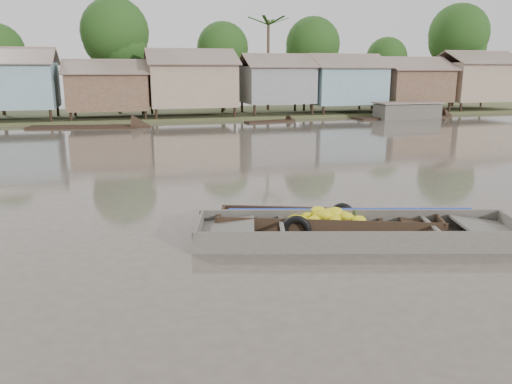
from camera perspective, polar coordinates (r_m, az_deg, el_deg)
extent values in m
plane|color=#4E453C|center=(11.46, 1.37, -5.64)|extent=(120.00, 120.00, 0.00)
cube|color=#384723|center=(43.63, -11.27, 8.56)|extent=(120.00, 12.00, 0.50)
cube|color=#7495A0|center=(40.54, -26.29, 10.87)|extent=(6.20, 5.20, 3.20)
cube|color=brown|center=(39.16, -27.00, 13.76)|extent=(6.60, 3.02, 1.28)
cube|color=brown|center=(41.92, -26.24, 13.75)|extent=(6.60, 3.02, 1.28)
cube|color=brown|center=(39.89, -16.58, 10.96)|extent=(5.80, 4.60, 2.70)
cube|color=brown|center=(38.61, -16.79, 13.55)|extent=(6.20, 2.67, 1.14)
cube|color=brown|center=(41.10, -16.73, 13.54)|extent=(6.20, 2.67, 1.14)
cube|color=gray|center=(40.26, -7.44, 12.07)|extent=(6.50, 5.30, 3.30)
cube|color=brown|center=(38.84, -7.23, 15.12)|extent=(6.90, 3.08, 1.31)
cube|color=brown|center=(41.67, -7.82, 15.01)|extent=(6.90, 3.08, 1.31)
cube|color=gray|center=(41.82, 2.32, 12.17)|extent=(5.40, 4.70, 2.90)
cube|color=brown|center=(40.60, 2.91, 14.79)|extent=(5.80, 2.73, 1.17)
cube|color=brown|center=(43.01, 1.82, 14.75)|extent=(5.80, 2.73, 1.17)
cube|color=#7495A0|center=(44.00, 9.96, 11.93)|extent=(6.00, 5.00, 3.10)
cube|color=brown|center=(42.77, 10.86, 14.52)|extent=(6.40, 2.90, 1.24)
cube|color=brown|center=(45.21, 9.32, 14.54)|extent=(6.40, 2.90, 1.24)
cube|color=brown|center=(47.12, 17.28, 11.58)|extent=(5.70, 4.90, 2.80)
cube|color=brown|center=(45.99, 18.35, 13.77)|extent=(6.10, 2.85, 1.21)
cube|color=brown|center=(48.23, 16.58, 13.87)|extent=(6.10, 2.85, 1.21)
cube|color=gray|center=(50.88, 23.63, 11.46)|extent=(6.30, 5.10, 3.40)
cube|color=brown|center=(49.80, 24.88, 13.80)|extent=(6.70, 2.96, 1.26)
cube|color=brown|center=(51.96, 22.90, 13.94)|extent=(6.70, 2.96, 1.26)
cylinder|color=#473323|center=(45.25, -27.11, 10.63)|extent=(0.28, 0.28, 4.90)
cylinder|color=#473323|center=(43.36, -15.52, 12.48)|extent=(0.28, 0.28, 6.30)
sphere|color=#133812|center=(43.45, -15.83, 17.22)|extent=(5.40, 5.40, 5.40)
cylinder|color=#473323|center=(45.29, -3.77, 12.31)|extent=(0.28, 0.28, 5.25)
sphere|color=#133812|center=(45.31, -3.83, 16.10)|extent=(4.50, 4.50, 4.50)
cylinder|color=#473323|center=(46.62, 6.40, 12.51)|extent=(0.28, 0.28, 5.60)
sphere|color=#133812|center=(46.66, 6.51, 16.44)|extent=(4.80, 4.80, 4.80)
cylinder|color=#473323|center=(50.99, 14.53, 11.68)|extent=(0.28, 0.28, 4.55)
sphere|color=#133812|center=(50.98, 14.71, 14.60)|extent=(3.90, 3.90, 3.90)
cylinder|color=#473323|center=(53.95, 21.77, 12.37)|extent=(0.28, 0.28, 6.65)
sphere|color=#133812|center=(54.05, 22.14, 16.38)|extent=(5.70, 5.70, 5.70)
cylinder|color=#473323|center=(45.77, 1.40, 14.07)|extent=(0.24, 0.24, 8.00)
cube|color=black|center=(12.52, 8.19, -4.46)|extent=(5.34, 2.82, 0.08)
cube|color=black|center=(13.01, 8.09, -2.78)|extent=(5.15, 2.04, 0.50)
cube|color=black|center=(11.91, 8.35, -4.37)|extent=(5.15, 2.04, 0.50)
cube|color=black|center=(12.89, 20.14, -3.68)|extent=(0.47, 1.13, 0.48)
cube|color=black|center=(12.76, 18.15, -3.41)|extent=(1.22, 1.28, 0.19)
cube|color=black|center=(12.59, -3.98, -3.24)|extent=(0.47, 1.13, 0.48)
cube|color=black|center=(12.51, -1.89, -3.04)|extent=(1.22, 1.28, 0.19)
cube|color=black|center=(12.42, 2.36, -2.97)|extent=(0.49, 1.10, 0.05)
cube|color=black|center=(12.57, 14.05, -3.19)|extent=(0.49, 1.10, 0.05)
ellipsoid|color=yellow|center=(12.16, 5.05, -3.64)|extent=(0.50, 0.43, 0.26)
ellipsoid|color=yellow|center=(12.58, 7.48, -2.55)|extent=(0.46, 0.39, 0.24)
ellipsoid|color=yellow|center=(12.32, 7.30, -2.72)|extent=(0.48, 0.40, 0.25)
ellipsoid|color=yellow|center=(12.47, 8.38, -2.26)|extent=(0.39, 0.33, 0.20)
ellipsoid|color=yellow|center=(12.22, 12.61, -3.91)|extent=(0.43, 0.36, 0.22)
ellipsoid|color=yellow|center=(12.26, 9.09, -3.09)|extent=(0.45, 0.38, 0.23)
ellipsoid|color=yellow|center=(12.24, 4.93, -3.33)|extent=(0.51, 0.43, 0.27)
ellipsoid|color=yellow|center=(12.45, 5.40, -2.64)|extent=(0.44, 0.37, 0.23)
ellipsoid|color=yellow|center=(12.31, 8.59, -2.79)|extent=(0.46, 0.39, 0.24)
ellipsoid|color=yellow|center=(12.28, 10.35, -2.79)|extent=(0.40, 0.34, 0.21)
ellipsoid|color=yellow|center=(12.14, 4.30, -3.94)|extent=(0.41, 0.35, 0.21)
ellipsoid|color=yellow|center=(12.76, 9.26, -2.71)|extent=(0.44, 0.38, 0.23)
ellipsoid|color=yellow|center=(12.39, 4.10, -3.47)|extent=(0.40, 0.34, 0.21)
ellipsoid|color=yellow|center=(12.15, 6.70, -3.17)|extent=(0.39, 0.33, 0.21)
ellipsoid|color=yellow|center=(12.51, 7.21, -2.57)|extent=(0.45, 0.38, 0.24)
ellipsoid|color=yellow|center=(12.37, 9.87, -2.73)|extent=(0.47, 0.40, 0.25)
ellipsoid|color=yellow|center=(12.74, 10.94, -2.93)|extent=(0.45, 0.38, 0.23)
ellipsoid|color=yellow|center=(12.67, 6.95, -2.40)|extent=(0.41, 0.34, 0.21)
ellipsoid|color=yellow|center=(12.54, 4.14, -2.96)|extent=(0.47, 0.40, 0.24)
ellipsoid|color=yellow|center=(12.38, 4.50, -3.09)|extent=(0.51, 0.44, 0.27)
ellipsoid|color=yellow|center=(12.35, 11.63, -3.21)|extent=(0.47, 0.40, 0.25)
ellipsoid|color=yellow|center=(12.16, 5.27, -3.72)|extent=(0.50, 0.42, 0.26)
ellipsoid|color=yellow|center=(12.80, 9.42, -2.72)|extent=(0.43, 0.36, 0.22)
ellipsoid|color=yellow|center=(12.51, 7.99, -2.52)|extent=(0.49, 0.41, 0.25)
ellipsoid|color=yellow|center=(12.69, 11.67, -2.83)|extent=(0.50, 0.43, 0.26)
ellipsoid|color=yellow|center=(12.64, 7.53, -2.63)|extent=(0.42, 0.35, 0.22)
ellipsoid|color=yellow|center=(12.41, 7.09, -2.20)|extent=(0.49, 0.41, 0.25)
ellipsoid|color=yellow|center=(12.36, 8.98, -2.33)|extent=(0.52, 0.44, 0.27)
ellipsoid|color=yellow|center=(12.14, 8.74, -3.73)|extent=(0.41, 0.35, 0.22)
ellipsoid|color=yellow|center=(12.24, 7.87, -2.60)|extent=(0.49, 0.41, 0.25)
ellipsoid|color=yellow|center=(12.22, 5.35, -3.33)|extent=(0.46, 0.39, 0.24)
ellipsoid|color=yellow|center=(12.44, 5.96, -2.56)|extent=(0.51, 0.43, 0.27)
cylinder|color=#3F6626|center=(12.36, 6.03, -2.26)|extent=(0.04, 0.04, 0.17)
cylinder|color=#3F6626|center=(12.39, 9.15, -2.32)|extent=(0.04, 0.04, 0.17)
cylinder|color=#3F6626|center=(12.44, 11.37, -2.36)|extent=(0.04, 0.04, 0.17)
torus|color=black|center=(13.11, 9.77, -2.64)|extent=(0.68, 0.40, 0.66)
torus|color=black|center=(11.81, 4.63, -4.32)|extent=(0.73, 0.41, 0.71)
cube|color=#44403A|center=(11.85, 11.47, -5.68)|extent=(7.46, 3.40, 0.08)
cube|color=#44403A|center=(12.60, 10.71, -3.23)|extent=(7.25, 2.08, 0.60)
cube|color=#44403A|center=(10.94, 12.47, -5.96)|extent=(7.25, 2.08, 0.60)
cube|color=#44403A|center=(12.71, 25.00, -3.83)|extent=(1.63, 1.84, 0.24)
cube|color=#44403A|center=(11.58, -6.50, -4.60)|extent=(0.53, 1.77, 0.57)
cube|color=#44403A|center=(11.51, -3.35, -4.28)|extent=(1.63, 1.84, 0.24)
cube|color=#44403A|center=(11.50, 2.99, -4.04)|extent=(0.55, 1.72, 0.05)
cube|color=#44403A|center=(12.21, 19.62, -3.78)|extent=(0.55, 1.72, 0.05)
cube|color=#665E54|center=(11.83, 11.48, -5.48)|extent=(5.73, 2.81, 0.02)
cube|color=#112CAA|center=(12.59, 10.71, -2.15)|extent=(5.85, 1.64, 0.15)
torus|color=olive|center=(11.95, 18.86, -5.64)|extent=(0.42, 0.42, 0.06)
torus|color=olive|center=(11.94, 18.87, -5.46)|extent=(0.34, 0.34, 0.06)
cube|color=black|center=(35.69, -19.15, 6.87)|extent=(7.30, 2.86, 0.35)
cube|color=black|center=(42.50, 16.19, 8.08)|extent=(8.34, 2.61, 0.35)
cube|color=black|center=(37.42, 1.46, 7.91)|extent=(3.79, 1.63, 0.35)
cube|color=black|center=(41.82, 16.89, 8.78)|extent=(5.00, 2.00, 1.20)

